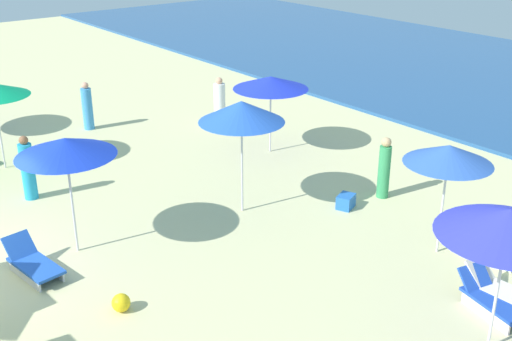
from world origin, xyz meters
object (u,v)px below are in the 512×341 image
(lounge_chair_0_0, at_px, (502,291))
(beachgoer_4, at_px, (87,107))
(beachgoer_5, at_px, (28,170))
(beachgoer_0, at_px, (220,102))
(umbrella_1, at_px, (449,154))
(umbrella_3, at_px, (242,112))
(umbrella_0, at_px, (509,222))
(lounge_chair_0_1, at_px, (493,299))
(cooler_box_1, at_px, (346,201))
(lounge_chair_5_0, at_px, (33,263))
(lounge_chair_1_0, at_px, (492,245))
(umbrella_4, at_px, (271,83))
(beach_ball_0, at_px, (121,303))
(umbrella_5, at_px, (65,147))
(beachgoer_1, at_px, (384,169))

(lounge_chair_0_0, xyz_separation_m, beachgoer_4, (-14.21, -1.67, 0.46))
(lounge_chair_0_0, relative_size, beachgoer_5, 0.87)
(lounge_chair_0_0, xyz_separation_m, beachgoer_0, (-12.00, 2.09, 0.45))
(umbrella_1, height_order, umbrella_3, umbrella_3)
(umbrella_0, relative_size, umbrella_3, 0.94)
(lounge_chair_0_1, distance_m, cooler_box_1, 4.84)
(lounge_chair_5_0, bearing_deg, cooler_box_1, -21.71)
(lounge_chair_1_0, bearing_deg, lounge_chair_0_1, -145.41)
(lounge_chair_0_1, bearing_deg, beachgoer_0, 91.01)
(lounge_chair_0_1, bearing_deg, umbrella_4, 89.37)
(umbrella_4, height_order, beach_ball_0, umbrella_4)
(beach_ball_0, bearing_deg, lounge_chair_0_0, 53.52)
(lounge_chair_1_0, height_order, beachgoer_5, beachgoer_5)
(umbrella_5, height_order, beachgoer_5, umbrella_5)
(umbrella_4, relative_size, beachgoer_4, 1.46)
(umbrella_1, height_order, beach_ball_0, umbrella_1)
(lounge_chair_1_0, relative_size, beachgoer_0, 0.87)
(umbrella_0, relative_size, lounge_chair_0_0, 1.78)
(lounge_chair_0_0, bearing_deg, beachgoer_4, 93.87)
(umbrella_3, distance_m, beachgoer_4, 8.27)
(umbrella_3, distance_m, lounge_chair_5_0, 5.56)
(lounge_chair_0_1, bearing_deg, umbrella_1, 75.07)
(lounge_chair_1_0, bearing_deg, lounge_chair_0_0, -140.59)
(beachgoer_4, bearing_deg, umbrella_0, 63.72)
(lounge_chair_0_1, distance_m, umbrella_4, 9.33)
(lounge_chair_0_0, xyz_separation_m, beach_ball_0, (-4.19, -5.66, -0.11))
(umbrella_1, bearing_deg, lounge_chair_1_0, 42.85)
(lounge_chair_0_1, height_order, beachgoer_5, beachgoer_5)
(umbrella_0, xyz_separation_m, umbrella_1, (-2.55, 2.00, -0.13))
(cooler_box_1, bearing_deg, beachgoer_4, 81.31)
(umbrella_4, bearing_deg, umbrella_5, -73.71)
(lounge_chair_5_0, distance_m, beachgoer_0, 10.20)
(umbrella_5, relative_size, beachgoer_1, 1.61)
(umbrella_4, bearing_deg, cooler_box_1, -13.79)
(beachgoer_1, bearing_deg, beachgoer_4, -24.76)
(lounge_chair_5_0, relative_size, beach_ball_0, 4.46)
(beachgoer_5, bearing_deg, lounge_chair_5_0, -103.83)
(umbrella_3, relative_size, beachgoer_1, 1.73)
(lounge_chair_0_0, bearing_deg, lounge_chair_0_1, -176.15)
(umbrella_4, distance_m, umbrella_5, 7.39)
(beachgoer_1, height_order, beach_ball_0, beachgoer_1)
(lounge_chair_0_0, distance_m, beach_ball_0, 7.05)
(umbrella_0, xyz_separation_m, lounge_chair_0_1, (-0.57, 0.97, -2.11))
(beachgoer_1, relative_size, beachgoer_5, 0.96)
(umbrella_3, xyz_separation_m, cooler_box_1, (1.45, 2.09, -2.35))
(umbrella_1, relative_size, beachgoer_0, 1.53)
(umbrella_3, bearing_deg, umbrella_1, 26.36)
(lounge_chair_5_0, relative_size, cooler_box_1, 3.33)
(umbrella_1, distance_m, lounge_chair_5_0, 8.67)
(lounge_chair_0_1, xyz_separation_m, lounge_chair_1_0, (-1.18, 1.78, -0.02))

